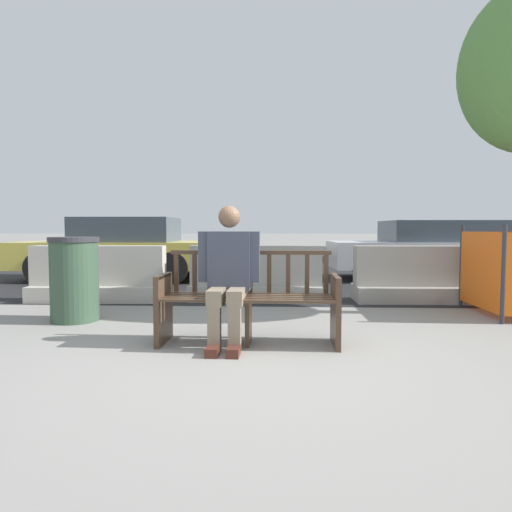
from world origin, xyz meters
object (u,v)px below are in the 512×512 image
(jersey_barrier_left, at_px, (99,278))
(trash_bin, at_px, (74,279))
(jersey_barrier_right, at_px, (422,279))
(car_sedan_mid, at_px, (437,249))
(car_taxi_near, at_px, (122,248))
(jersey_barrier_centre, at_px, (256,278))
(street_bench, at_px, (249,302))
(seated_person, at_px, (228,272))

(jersey_barrier_left, xyz_separation_m, trash_bin, (0.31, -1.51, 0.16))
(jersey_barrier_right, height_order, car_sedan_mid, car_sedan_mid)
(car_taxi_near, distance_m, car_sedan_mid, 6.84)
(jersey_barrier_centre, distance_m, jersey_barrier_right, 2.49)
(jersey_barrier_centre, relative_size, car_sedan_mid, 0.45)
(street_bench, xyz_separation_m, car_taxi_near, (-3.10, 5.42, 0.27))
(jersey_barrier_centre, height_order, trash_bin, trash_bin)
(jersey_barrier_right, xyz_separation_m, trash_bin, (-4.57, -1.66, 0.16))
(street_bench, distance_m, car_taxi_near, 6.25)
(seated_person, distance_m, car_sedan_mid, 7.02)
(car_taxi_near, distance_m, trash_bin, 4.56)
(jersey_barrier_centre, bearing_deg, jersey_barrier_right, -0.37)
(jersey_barrier_centre, xyz_separation_m, trash_bin, (-2.08, -1.67, 0.16))
(street_bench, height_order, trash_bin, trash_bin)
(jersey_barrier_right, bearing_deg, seated_person, -134.46)
(jersey_barrier_right, bearing_deg, car_sedan_mid, 67.64)
(seated_person, height_order, jersey_barrier_left, seated_person)
(street_bench, bearing_deg, car_sedan_mid, 57.10)
(seated_person, xyz_separation_m, jersey_barrier_right, (2.62, 2.67, -0.35))
(jersey_barrier_centre, bearing_deg, seated_person, -92.78)
(jersey_barrier_left, bearing_deg, jersey_barrier_right, 1.68)
(jersey_barrier_left, distance_m, car_sedan_mid, 7.01)
(street_bench, xyz_separation_m, car_sedan_mid, (3.73, 5.77, 0.27))
(jersey_barrier_left, relative_size, car_taxi_near, 0.47)
(seated_person, relative_size, car_taxi_near, 0.31)
(trash_bin, bearing_deg, car_sedan_mid, 39.33)
(jersey_barrier_right, bearing_deg, trash_bin, -160.07)
(seated_person, height_order, car_sedan_mid, seated_person)
(street_bench, xyz_separation_m, jersey_barrier_left, (-2.44, 2.48, -0.06))
(jersey_barrier_right, xyz_separation_m, car_taxi_near, (-5.54, 2.80, 0.33))
(street_bench, relative_size, car_taxi_near, 0.40)
(car_sedan_mid, bearing_deg, jersey_barrier_right, -112.36)
(trash_bin, bearing_deg, jersey_barrier_right, 19.93)
(car_sedan_mid, bearing_deg, seated_person, -123.94)
(street_bench, height_order, car_taxi_near, car_taxi_near)
(street_bench, height_order, seated_person, seated_person)
(trash_bin, bearing_deg, seated_person, -27.57)
(jersey_barrier_centre, height_order, car_sedan_mid, car_sedan_mid)
(car_taxi_near, height_order, trash_bin, car_taxi_near)
(seated_person, distance_m, jersey_barrier_centre, 2.72)
(jersey_barrier_left, height_order, car_sedan_mid, car_sedan_mid)
(jersey_barrier_centre, relative_size, car_taxi_near, 0.47)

